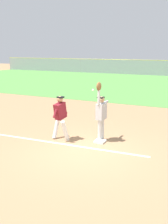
# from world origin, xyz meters

# --- Properties ---
(ground_plane) EXTENTS (83.04, 83.04, 0.00)m
(ground_plane) POSITION_xyz_m (0.00, 0.00, 0.00)
(ground_plane) COLOR #A37A54
(outfield_grass) EXTENTS (53.87, 19.55, 0.01)m
(outfield_grass) POSITION_xyz_m (0.00, 17.80, 0.01)
(outfield_grass) COLOR #549342
(outfield_grass) RESTS_ON ground_plane
(chalk_foul_line) EXTENTS (11.99, 0.72, 0.01)m
(chalk_foul_line) POSITION_xyz_m (-3.84, 0.09, 0.00)
(chalk_foul_line) COLOR white
(chalk_foul_line) RESTS_ON ground_plane
(first_base) EXTENTS (0.40, 0.40, 0.08)m
(first_base) POSITION_xyz_m (0.16, 0.99, 0.04)
(first_base) COLOR white
(first_base) RESTS_ON ground_plane
(fielder) EXTENTS (0.31, 0.90, 2.28)m
(fielder) POSITION_xyz_m (0.10, 1.18, 1.12)
(fielder) COLOR silver
(fielder) RESTS_ON ground_plane
(runner) EXTENTS (0.74, 0.84, 1.72)m
(runner) POSITION_xyz_m (-1.33, 0.62, 1.00)
(runner) COLOR white
(runner) RESTS_ON ground_plane
(baseball) EXTENTS (0.07, 0.07, 0.07)m
(baseball) POSITION_xyz_m (-0.22, 1.15, 1.94)
(baseball) COLOR white
(parked_car_white) EXTENTS (4.44, 2.19, 1.25)m
(parked_car_white) POSITION_xyz_m (-7.14, 31.06, 0.67)
(parked_car_white) COLOR white
(parked_car_white) RESTS_ON ground_plane
(parked_car_red) EXTENTS (4.56, 2.45, 1.25)m
(parked_car_red) POSITION_xyz_m (-1.35, 31.78, 0.67)
(parked_car_red) COLOR #B21E1E
(parked_car_red) RESTS_ON ground_plane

